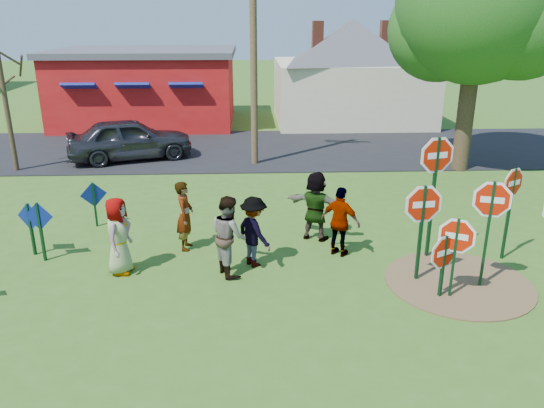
{
  "coord_description": "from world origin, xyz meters",
  "views": [
    {
      "loc": [
        -0.07,
        -11.24,
        5.6
      ],
      "look_at": [
        0.47,
        1.04,
        1.19
      ],
      "focal_mm": 35.0,
      "sensor_mm": 36.0,
      "label": 1
    }
  ],
  "objects": [
    {
      "name": "stop_sign_a",
      "position": [
        4.09,
        -1.57,
        1.26
      ],
      "size": [
        0.9,
        0.49,
        1.89
      ],
      "rotation": [
        0.0,
        0.0,
        -0.49
      ],
      "color": "#0E351A",
      "rests_on": "ground"
    },
    {
      "name": "person_c",
      "position": [
        -0.56,
        -0.26,
        0.93
      ],
      "size": [
        1.0,
        1.11,
        1.85
      ],
      "primitive_type": "imported",
      "rotation": [
        0.0,
        0.0,
        1.98
      ],
      "color": "brown",
      "rests_on": "ground"
    },
    {
      "name": "blue_diamond_b",
      "position": [
        -5.04,
        0.58,
        0.92
      ],
      "size": [
        0.69,
        0.12,
        1.48
      ],
      "rotation": [
        0.0,
        0.0,
        -0.15
      ],
      "color": "#0E351A",
      "rests_on": "ground"
    },
    {
      "name": "suv",
      "position": [
        -4.87,
        9.95,
        0.87
      ],
      "size": [
        5.26,
        3.42,
        1.66
      ],
      "primitive_type": "imported",
      "rotation": [
        0.0,
        0.0,
        1.89
      ],
      "color": "#2F3034",
      "rests_on": "road"
    },
    {
      "name": "bare_tree_west",
      "position": [
        -8.89,
        8.5,
        3.27
      ],
      "size": [
        1.8,
        1.8,
        5.05
      ],
      "color": "#382819",
      "rests_on": "ground"
    },
    {
      "name": "red_building",
      "position": [
        -5.5,
        17.99,
        1.97
      ],
      "size": [
        9.4,
        7.69,
        3.9
      ],
      "color": "#A41010",
      "rests_on": "ground"
    },
    {
      "name": "utility_pole",
      "position": [
        0.14,
        9.12,
        4.52
      ],
      "size": [
        2.08,
        0.55,
        8.59
      ],
      "rotation": [
        0.0,
        0.0,
        -0.21
      ],
      "color": "#4C3823",
      "rests_on": "ground"
    },
    {
      "name": "stop_sign_e",
      "position": [
        3.88,
        -1.57,
        0.96
      ],
      "size": [
        0.9,
        0.47,
        1.53
      ],
      "rotation": [
        0.0,
        0.0,
        0.48
      ],
      "color": "#0E351A",
      "rests_on": "ground"
    },
    {
      "name": "stop_sign_c",
      "position": [
        4.91,
        -1.16,
        1.76
      ],
      "size": [
        1.02,
        0.35,
        2.54
      ],
      "rotation": [
        0.0,
        0.0,
        -0.31
      ],
      "color": "#0E351A",
      "rests_on": "ground"
    },
    {
      "name": "blue_diamond_c",
      "position": [
        -5.41,
        0.93,
        0.83
      ],
      "size": [
        0.66,
        0.29,
        1.35
      ],
      "rotation": [
        0.0,
        0.0,
        -0.4
      ],
      "color": "#0E351A",
      "rests_on": "ground"
    },
    {
      "name": "dirt_patch",
      "position": [
        4.5,
        -1.0,
        0.01
      ],
      "size": [
        3.2,
        3.2,
        0.03
      ],
      "primitive_type": "cylinder",
      "color": "brown",
      "rests_on": "ground"
    },
    {
      "name": "leafy_tree",
      "position": [
        8.08,
        7.98,
        5.74
      ],
      "size": [
        6.27,
        5.72,
        8.91
      ],
      "color": "#382819",
      "rests_on": "ground"
    },
    {
      "name": "road",
      "position": [
        0.0,
        11.5,
        0.02
      ],
      "size": [
        120.0,
        7.5,
        0.04
      ],
      "primitive_type": "cube",
      "color": "black",
      "rests_on": "ground"
    },
    {
      "name": "stop_sign_g",
      "position": [
        3.61,
        -0.79,
        1.61
      ],
      "size": [
        1.13,
        0.17,
        2.36
      ],
      "rotation": [
        0.0,
        0.0,
        0.13
      ],
      "color": "#0E351A",
      "rests_on": "ground"
    },
    {
      "name": "stop_sign_b",
      "position": [
        4.23,
        0.38,
        2.28
      ],
      "size": [
        1.13,
        0.31,
        3.14
      ],
      "rotation": [
        0.0,
        0.0,
        0.25
      ],
      "color": "#0E351A",
      "rests_on": "ground"
    },
    {
      "name": "person_d",
      "position": [
        0.0,
        0.12,
        0.85
      ],
      "size": [
        1.15,
        1.25,
        1.69
      ],
      "primitive_type": "imported",
      "rotation": [
        0.0,
        0.0,
        2.19
      ],
      "color": "#303034",
      "rests_on": "ground"
    },
    {
      "name": "ground",
      "position": [
        0.0,
        0.0,
        0.0
      ],
      "size": [
        120.0,
        120.0,
        0.0
      ],
      "primitive_type": "plane",
      "color": "#39601B",
      "rests_on": "ground"
    },
    {
      "name": "person_b",
      "position": [
        -1.7,
        1.13,
        0.88
      ],
      "size": [
        0.46,
        0.67,
        1.77
      ],
      "primitive_type": "imported",
      "rotation": [
        0.0,
        0.0,
        1.51
      ],
      "color": "#207162",
      "rests_on": "ground"
    },
    {
      "name": "person_e",
      "position": [
        2.1,
        0.58,
        0.87
      ],
      "size": [
        1.08,
        0.94,
        1.75
      ],
      "primitive_type": "imported",
      "rotation": [
        0.0,
        0.0,
        2.52
      ],
      "color": "#4D2A54",
      "rests_on": "ground"
    },
    {
      "name": "blue_diamond_d",
      "position": [
        -4.37,
        2.74,
        0.79
      ],
      "size": [
        0.67,
        0.3,
        1.29
      ],
      "rotation": [
        0.0,
        0.0,
        0.41
      ],
      "color": "#0E351A",
      "rests_on": "ground"
    },
    {
      "name": "cream_house",
      "position": [
        5.5,
        18.0,
        2.92
      ],
      "size": [
        9.4,
        9.4,
        6.5
      ],
      "color": "beige",
      "rests_on": "ground"
    },
    {
      "name": "stop_sign_d",
      "position": [
        6.03,
        0.2,
        1.73
      ],
      "size": [
        0.83,
        0.49,
        2.4
      ],
      "rotation": [
        0.0,
        0.0,
        0.53
      ],
      "color": "#0E351A",
      "rests_on": "ground"
    },
    {
      "name": "person_f",
      "position": [
        1.63,
        1.6,
        0.92
      ],
      "size": [
        1.77,
        1.25,
        1.84
      ],
      "primitive_type": "imported",
      "rotation": [
        0.0,
        0.0,
        2.68
      ],
      "color": "#215238",
      "rests_on": "ground"
    },
    {
      "name": "person_a",
      "position": [
        -3.05,
        -0.12,
        0.9
      ],
      "size": [
        0.7,
        0.96,
        1.8
      ],
      "primitive_type": "imported",
      "rotation": [
        0.0,
        0.0,
        1.42
      ],
      "color": "#435995",
      "rests_on": "ground"
    }
  ]
}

